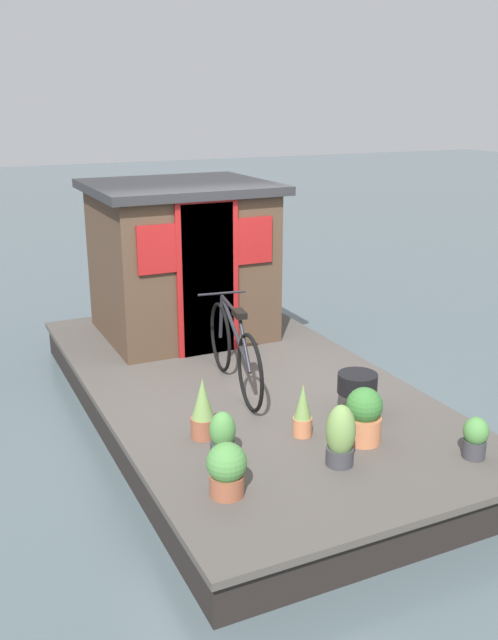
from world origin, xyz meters
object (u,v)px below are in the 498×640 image
object	(u,v)px
houseboat_cabin	(181,259)
potted_plant_lavender	(340,436)
potted_plant_basil	(303,411)
charcoal_grill	(357,385)
potted_plant_succulent	(223,437)
bicycle	(234,350)
potted_plant_ivy	(475,437)
potted_plant_sage	(203,410)
potted_plant_thyme	(227,469)
potted_plant_rosemary	(364,415)

from	to	relation	value
houseboat_cabin	potted_plant_lavender	bearing A→B (deg)	179.63
potted_plant_basil	charcoal_grill	xyz separation A→B (m)	(0.19, -0.68, 0.05)
potted_plant_basil	potted_plant_succulent	bearing A→B (deg)	98.26
bicycle	potted_plant_ivy	distance (m)	2.42
potted_plant_succulent	potted_plant_sage	bearing A→B (deg)	-1.41
potted_plant_ivy	potted_plant_thyme	size ratio (longest dim) A/B	0.86
bicycle	potted_plant_lavender	size ratio (longest dim) A/B	3.48
bicycle	potted_plant_ivy	size ratio (longest dim) A/B	5.05
potted_plant_sage	potted_plant_succulent	bearing A→B (deg)	178.59
potted_plant_lavender	potted_plant_thyme	world-z (taller)	potted_plant_lavender
potted_plant_basil	houseboat_cabin	bearing A→B (deg)	-0.80
potted_plant_rosemary	bicycle	bearing A→B (deg)	18.79
potted_plant_lavender	charcoal_grill	size ratio (longest dim) A/B	1.34
houseboat_cabin	potted_plant_lavender	distance (m)	3.68
charcoal_grill	houseboat_cabin	bearing A→B (deg)	12.54
potted_plant_ivy	charcoal_grill	bearing A→B (deg)	18.51
potted_plant_sage	potted_plant_rosemary	world-z (taller)	potted_plant_sage
potted_plant_lavender	potted_plant_succulent	world-z (taller)	potted_plant_lavender
potted_plant_basil	charcoal_grill	world-z (taller)	potted_plant_basil
houseboat_cabin	charcoal_grill	world-z (taller)	houseboat_cabin
potted_plant_rosemary	houseboat_cabin	bearing A→B (deg)	6.10
potted_plant_succulent	bicycle	bearing A→B (deg)	-27.81
potted_plant_rosemary	potted_plant_thyme	world-z (taller)	potted_plant_rosemary
potted_plant_lavender	potted_plant_ivy	xyz separation A→B (m)	(-0.37, -1.04, -0.06)
potted_plant_lavender	potted_plant_basil	distance (m)	0.56
potted_plant_sage	potted_plant_basil	bearing A→B (deg)	-113.10
potted_plant_sage	potted_plant_ivy	size ratio (longest dim) A/B	1.53
potted_plant_sage	potted_plant_lavender	world-z (taller)	potted_plant_sage
potted_plant_succulent	houseboat_cabin	bearing A→B (deg)	-14.71
houseboat_cabin	potted_plant_sage	size ratio (longest dim) A/B	3.89
potted_plant_thyme	bicycle	bearing A→B (deg)	-25.79
bicycle	potted_plant_rosemary	size ratio (longest dim) A/B	3.65
potted_plant_basil	potted_plant_lavender	bearing A→B (deg)	-178.01
charcoal_grill	potted_plant_sage	bearing A→B (deg)	84.57
potted_plant_lavender	potted_plant_sage	bearing A→B (deg)	41.77
charcoal_grill	potted_plant_basil	bearing A→B (deg)	105.90
potted_plant_lavender	potted_plant_basil	size ratio (longest dim) A/B	1.08
potted_plant_lavender	potted_plant_ivy	world-z (taller)	potted_plant_lavender
houseboat_cabin	bicycle	size ratio (longest dim) A/B	1.18
potted_plant_sage	charcoal_grill	world-z (taller)	potted_plant_sage
potted_plant_ivy	charcoal_grill	world-z (taller)	charcoal_grill
houseboat_cabin	potted_plant_basil	size ratio (longest dim) A/B	4.42
potted_plant_lavender	potted_plant_ivy	distance (m)	1.10
houseboat_cabin	charcoal_grill	bearing A→B (deg)	-167.46
bicycle	charcoal_grill	world-z (taller)	bicycle
houseboat_cabin	potted_plant_ivy	distance (m)	4.18
potted_plant_ivy	potted_plant_thyme	bearing A→B (deg)	80.29
charcoal_grill	potted_plant_ivy	bearing A→B (deg)	-161.49
houseboat_cabin	potted_plant_basil	world-z (taller)	houseboat_cabin
potted_plant_basil	potted_plant_thyme	distance (m)	1.12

